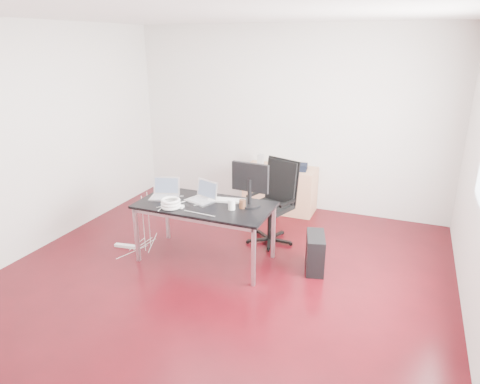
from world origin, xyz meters
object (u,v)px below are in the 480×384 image
at_px(desk, 205,208).
at_px(filing_cabinet_right, 299,191).
at_px(pc_tower, 315,253).
at_px(filing_cabinet_left, 262,186).
at_px(office_chair, 275,198).

relative_size(desk, filing_cabinet_right, 2.29).
distance_m(filing_cabinet_right, pc_tower, 1.79).
bearing_deg(filing_cabinet_right, filing_cabinet_left, 180.00).
bearing_deg(desk, pc_tower, 11.07).
bearing_deg(filing_cabinet_right, pc_tower, -68.97).
relative_size(filing_cabinet_left, filing_cabinet_right, 1.00).
relative_size(desk, filing_cabinet_left, 2.29).
height_order(desk, filing_cabinet_left, desk).
height_order(desk, office_chair, office_chair).
bearing_deg(pc_tower, office_chair, 124.63).
height_order(desk, filing_cabinet_right, desk).
bearing_deg(office_chair, pc_tower, -20.60).
height_order(desk, pc_tower, desk).
bearing_deg(filing_cabinet_left, filing_cabinet_right, 0.00).
distance_m(filing_cabinet_left, filing_cabinet_right, 0.60).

